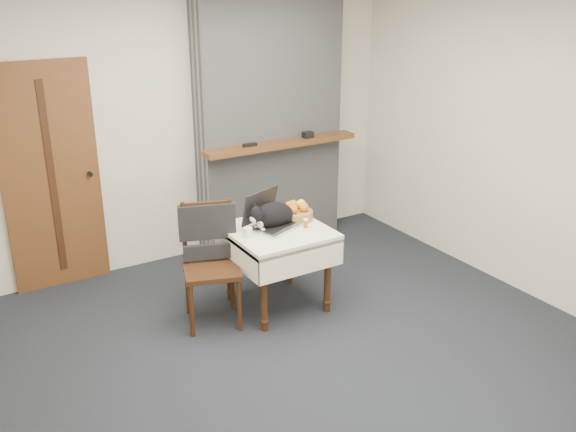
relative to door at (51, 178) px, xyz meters
The scene contains 12 objects.
ground 2.52m from the door, 58.72° to the right, with size 4.50×4.50×0.00m, color black.
room_shell 2.07m from the door, 51.56° to the right, with size 4.52×4.01×2.61m.
door is the anchor object (origin of this frame).
chimney 2.12m from the door, ahead, with size 1.62×0.48×2.60m.
side_table 2.05m from the door, 43.62° to the right, with size 0.78×0.78×0.70m.
laptop 1.94m from the door, 42.31° to the right, with size 0.50×0.47×0.30m.
cat 1.97m from the door, 42.36° to the right, with size 0.51×0.26×0.24m.
cream_jar 1.85m from the door, 50.63° to the right, with size 0.07×0.07×0.08m, color white.
pill_bottle 2.24m from the door, 41.58° to the right, with size 0.04×0.04×0.08m.
fruit_basket 2.14m from the door, 36.81° to the right, with size 0.27×0.27×0.16m.
desk_clutter 2.15m from the door, 38.80° to the right, with size 0.15×0.02×0.01m, color black.
chair 1.59m from the door, 54.47° to the right, with size 0.55×0.55×0.98m.
Camera 1 is at (-2.19, -3.60, 2.67)m, focal length 40.00 mm.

